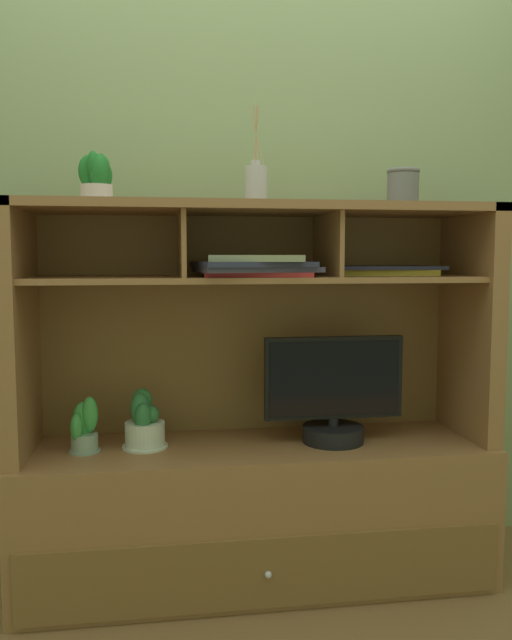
% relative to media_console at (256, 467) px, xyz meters
% --- Properties ---
extents(floor_plane, '(6.00, 6.00, 0.02)m').
position_rel_media_console_xyz_m(floor_plane, '(0.00, -0.01, -0.42)').
color(floor_plane, brown).
rests_on(floor_plane, ground).
extents(back_wall, '(6.00, 0.02, 2.80)m').
position_rel_media_console_xyz_m(back_wall, '(0.00, 0.27, 0.99)').
color(back_wall, gray).
rests_on(back_wall, ground).
extents(media_console, '(1.68, 0.53, 1.36)m').
position_rel_media_console_xyz_m(media_console, '(0.00, 0.00, 0.00)').
color(media_console, olive).
rests_on(media_console, ground).
extents(tv_monitor, '(0.51, 0.22, 0.39)m').
position_rel_media_console_xyz_m(tv_monitor, '(0.28, -0.04, 0.25)').
color(tv_monitor, black).
rests_on(tv_monitor, media_console).
extents(potted_orchid, '(0.16, 0.16, 0.21)m').
position_rel_media_console_xyz_m(potted_orchid, '(-0.40, -0.00, 0.17)').
color(potted_orchid, silver).
rests_on(potted_orchid, media_console).
extents(potted_fern, '(0.11, 0.11, 0.19)m').
position_rel_media_console_xyz_m(potted_fern, '(-0.60, -0.03, 0.17)').
color(potted_fern, gray).
rests_on(potted_fern, media_console).
extents(magazine_stack_left, '(0.41, 0.26, 0.03)m').
position_rel_media_console_xyz_m(magazine_stack_left, '(0.49, 0.05, 0.72)').
color(magazine_stack_left, gold).
rests_on(magazine_stack_left, media_console).
extents(magazine_stack_centre, '(0.44, 0.34, 0.07)m').
position_rel_media_console_xyz_m(magazine_stack_centre, '(-0.01, -0.08, 0.73)').
color(magazine_stack_centre, '#A9262A').
rests_on(magazine_stack_centre, media_console).
extents(diffuser_bottle, '(0.08, 0.08, 0.34)m').
position_rel_media_console_xyz_m(diffuser_bottle, '(0.00, -0.01, 1.02)').
color(diffuser_bottle, '#B3AEB3').
rests_on(diffuser_bottle, media_console).
extents(potted_succulent, '(0.12, 0.12, 0.17)m').
position_rel_media_console_xyz_m(potted_succulent, '(-0.54, 0.01, 1.03)').
color(potted_succulent, beige).
rests_on(potted_succulent, media_console).
extents(ceramic_vase, '(0.12, 0.12, 0.14)m').
position_rel_media_console_xyz_m(ceramic_vase, '(0.55, 0.01, 1.02)').
color(ceramic_vase, slate).
rests_on(ceramic_vase, media_console).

